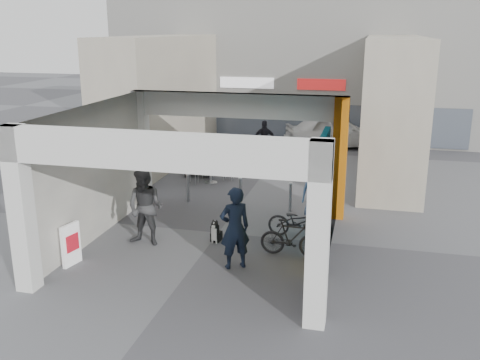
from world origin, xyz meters
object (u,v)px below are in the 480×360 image
(border_collie, at_px, (215,233))
(man_back_turned, at_px, (145,207))
(produce_stand, at_px, (198,169))
(bicycle_front, at_px, (299,222))
(man_crates, at_px, (265,140))
(man_with_dog, at_px, (235,228))
(white_van, at_px, (335,131))
(cafe_set, at_px, (210,172))
(man_elderly, at_px, (316,191))
(bicycle_rear, at_px, (292,238))

(border_collie, height_order, man_back_turned, man_back_turned)
(produce_stand, bearing_deg, bicycle_front, -42.54)
(man_back_turned, relative_size, man_crates, 1.22)
(man_with_dog, height_order, white_van, man_with_dog)
(man_crates, xyz_separation_m, bicycle_front, (2.59, -8.42, -0.37))
(cafe_set, distance_m, man_crates, 3.96)
(produce_stand, height_order, man_elderly, man_elderly)
(cafe_set, xyz_separation_m, man_elderly, (4.10, -3.13, 0.50))
(cafe_set, distance_m, man_back_turned, 6.08)
(produce_stand, height_order, man_with_dog, man_with_dog)
(produce_stand, bearing_deg, bicycle_rear, -48.50)
(bicycle_front, bearing_deg, bicycle_rear, -176.07)
(man_with_dog, xyz_separation_m, white_van, (1.29, 13.47, -0.20))
(cafe_set, height_order, border_collie, cafe_set)
(bicycle_rear, distance_m, white_van, 12.53)
(man_back_turned, xyz_separation_m, bicycle_front, (3.70, 1.34, -0.54))
(cafe_set, xyz_separation_m, border_collie, (1.80, -5.48, -0.08))
(man_elderly, relative_size, bicycle_front, 0.99)
(border_collie, xyz_separation_m, bicycle_rear, (2.03, -0.41, 0.21))
(man_with_dog, bearing_deg, border_collie, -89.32)
(produce_stand, relative_size, bicycle_rear, 0.70)
(cafe_set, distance_m, bicycle_front, 6.08)
(produce_stand, xyz_separation_m, man_crates, (1.84, 3.31, 0.53))
(cafe_set, relative_size, man_crates, 0.93)
(man_elderly, distance_m, bicycle_rear, 2.79)
(white_van, bearing_deg, man_with_dog, 152.24)
(cafe_set, distance_m, man_elderly, 5.19)
(bicycle_rear, relative_size, white_van, 0.34)
(border_collie, bearing_deg, man_elderly, 50.92)
(man_elderly, bearing_deg, man_crates, 97.83)
(man_with_dog, distance_m, white_van, 13.53)
(man_back_turned, bearing_deg, man_crates, 87.88)
(man_elderly, relative_size, white_van, 0.37)
(cafe_set, distance_m, white_van, 7.73)
(man_elderly, height_order, white_van, man_elderly)
(cafe_set, distance_m, produce_stand, 0.71)
(cafe_set, relative_size, bicycle_rear, 0.98)
(produce_stand, xyz_separation_m, man_back_turned, (0.73, -6.46, 0.70))
(cafe_set, height_order, man_with_dog, man_with_dog)
(produce_stand, bearing_deg, border_collie, -61.47)
(man_with_dog, height_order, man_back_turned, man_back_turned)
(man_with_dog, distance_m, bicycle_front, 2.50)
(produce_stand, xyz_separation_m, white_van, (4.52, 6.22, 0.48))
(man_crates, bearing_deg, man_elderly, 107.07)
(border_collie, relative_size, man_crates, 0.38)
(white_van, bearing_deg, border_collie, 147.66)
(man_elderly, bearing_deg, cafe_set, 127.96)
(bicycle_front, distance_m, white_van, 11.34)
(man_elderly, xyz_separation_m, bicycle_rear, (-0.27, -2.76, -0.37))
(man_back_turned, bearing_deg, man_elderly, 40.75)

